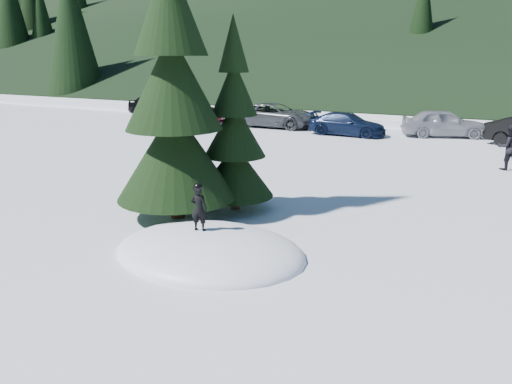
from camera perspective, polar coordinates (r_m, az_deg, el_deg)
The scene contains 11 objects.
ground at distance 11.32m, azimuth -5.30°, elevation -6.98°, with size 200.00×200.00×0.00m, color white.
snow_mound at distance 11.32m, azimuth -5.30°, elevation -6.98°, with size 4.48×3.52×0.96m, color white.
spruce_tall at distance 13.26m, azimuth -9.46°, elevation 10.94°, with size 3.20×3.20×8.60m.
spruce_short at distance 14.00m, azimuth -2.48°, elevation 6.34°, with size 2.20×2.20×5.37m.
child_skier at distance 11.19m, azimuth -6.54°, elevation -1.87°, with size 0.37×0.25×1.03m, color black.
adult_0 at distance 21.58m, azimuth 26.90°, elevation 4.59°, with size 0.86×0.67×1.77m, color black.
car_0 at distance 37.35m, azimuth -11.59°, elevation 9.60°, with size 1.81×4.50×1.53m, color black.
car_1 at distance 32.81m, azimuth -7.38°, elevation 9.02°, with size 1.61×4.61×1.52m, color #34090B.
car_2 at distance 31.16m, azimuth 2.18°, elevation 8.76°, with size 2.44×5.29×1.47m, color #414447.
car_3 at distance 28.37m, azimuth 10.37°, elevation 7.65°, with size 1.74×4.29×1.25m, color #0E1933.
car_4 at distance 29.19m, azimuth 20.67°, elevation 7.39°, with size 1.78×4.42×1.51m, color #919299.
Camera 1 is at (5.80, -8.73, 4.28)m, focal length 35.00 mm.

